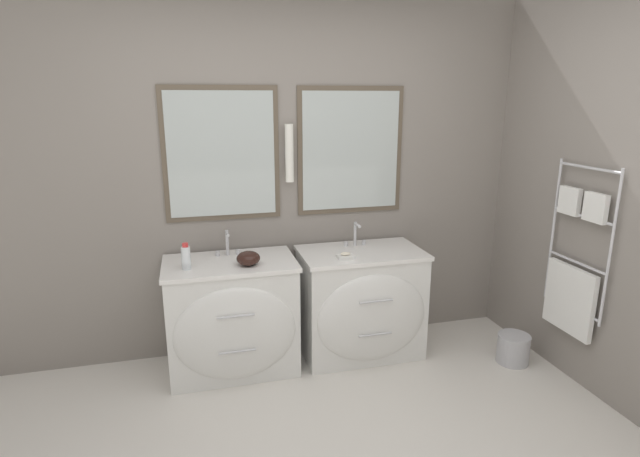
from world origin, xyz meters
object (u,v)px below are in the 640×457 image
(vanity_right, at_px, (362,303))
(vanity_left, at_px, (233,316))
(toiletry_bottle, at_px, (186,257))
(amenity_bowl, at_px, (248,258))
(waste_bin, at_px, (513,348))

(vanity_right, bearing_deg, vanity_left, 180.00)
(toiletry_bottle, relative_size, amenity_bowl, 1.12)
(vanity_left, height_order, amenity_bowl, amenity_bowl)
(vanity_right, distance_m, waste_bin, 1.14)
(vanity_right, height_order, toiletry_bottle, toiletry_bottle)
(amenity_bowl, relative_size, waste_bin, 0.68)
(vanity_left, relative_size, vanity_right, 1.00)
(vanity_right, height_order, amenity_bowl, amenity_bowl)
(vanity_right, distance_m, toiletry_bottle, 1.30)
(vanity_left, relative_size, waste_bin, 3.86)
(waste_bin, bearing_deg, vanity_left, 168.29)
(waste_bin, bearing_deg, vanity_right, 158.33)
(vanity_right, bearing_deg, amenity_bowl, -174.86)
(vanity_right, relative_size, toiletry_bottle, 5.10)
(toiletry_bottle, bearing_deg, amenity_bowl, -2.88)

